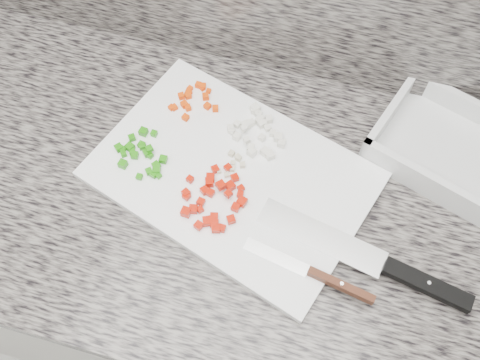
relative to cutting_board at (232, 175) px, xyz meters
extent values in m
cube|color=white|center=(-0.05, -0.03, -0.48)|extent=(3.92, 0.62, 0.86)
cube|color=slate|center=(-0.05, -0.03, -0.03)|extent=(3.96, 0.64, 0.04)
cube|color=white|center=(0.00, 0.00, 0.00)|extent=(0.54, 0.44, 0.02)
cube|color=#E24004|center=(-0.09, 0.16, 0.01)|extent=(0.01, 0.01, 0.01)
cube|color=#E24004|center=(-0.15, 0.10, 0.01)|extent=(0.01, 0.01, 0.01)
cube|color=#E24004|center=(-0.11, 0.17, 0.01)|extent=(0.01, 0.01, 0.01)
cube|color=#E24004|center=(-0.13, 0.14, 0.01)|extent=(0.02, 0.02, 0.01)
cube|color=#E24004|center=(-0.08, 0.12, 0.01)|extent=(0.01, 0.01, 0.01)
cube|color=#E24004|center=(-0.09, 0.14, 0.01)|extent=(0.02, 0.02, 0.01)
cube|color=#E24004|center=(-0.13, 0.14, 0.01)|extent=(0.01, 0.01, 0.01)
cube|color=#E24004|center=(-0.12, 0.17, 0.01)|extent=(0.01, 0.01, 0.01)
cube|color=#E24004|center=(-0.13, 0.15, 0.01)|extent=(0.01, 0.01, 0.01)
cube|color=#E24004|center=(-0.14, 0.13, 0.01)|extent=(0.02, 0.02, 0.01)
cube|color=#E24004|center=(-0.07, 0.12, 0.01)|extent=(0.01, 0.01, 0.01)
cube|color=#E24004|center=(-0.13, 0.15, 0.01)|extent=(0.01, 0.01, 0.01)
cube|color=#E24004|center=(-0.14, 0.10, 0.01)|extent=(0.01, 0.01, 0.01)
cube|color=#E24004|center=(-0.12, 0.11, 0.01)|extent=(0.01, 0.01, 0.01)
cube|color=#E24004|center=(-0.11, 0.16, 0.01)|extent=(0.01, 0.01, 0.01)
cube|color=#E24004|center=(-0.13, 0.11, 0.01)|extent=(0.02, 0.02, 0.01)
cube|color=#E24004|center=(-0.12, 0.09, 0.01)|extent=(0.01, 0.01, 0.01)
cube|color=silver|center=(0.06, 0.05, 0.01)|extent=(0.02, 0.02, 0.01)
cube|color=silver|center=(0.00, 0.14, 0.02)|extent=(0.02, 0.02, 0.01)
cube|color=silver|center=(0.02, 0.11, 0.01)|extent=(0.02, 0.02, 0.01)
cube|color=silver|center=(0.01, 0.11, 0.01)|extent=(0.02, 0.02, 0.01)
cube|color=silver|center=(0.07, 0.08, 0.01)|extent=(0.01, 0.01, 0.01)
cube|color=silver|center=(0.02, 0.12, 0.01)|extent=(0.01, 0.01, 0.01)
cube|color=silver|center=(-0.02, 0.08, 0.01)|extent=(0.01, 0.01, 0.01)
cube|color=silver|center=(0.04, 0.11, 0.01)|extent=(0.02, 0.02, 0.01)
cube|color=silver|center=(0.06, 0.09, 0.02)|extent=(0.02, 0.02, 0.01)
cube|color=silver|center=(0.01, 0.13, 0.01)|extent=(0.01, 0.01, 0.01)
cube|color=silver|center=(0.03, 0.12, 0.01)|extent=(0.02, 0.02, 0.01)
cube|color=silver|center=(0.02, 0.12, 0.01)|extent=(0.02, 0.02, 0.01)
cube|color=silver|center=(-0.02, 0.10, 0.01)|extent=(0.02, 0.02, 0.01)
cube|color=silver|center=(0.02, 0.05, 0.01)|extent=(0.02, 0.02, 0.01)
cube|color=silver|center=(0.00, 0.10, 0.02)|extent=(0.02, 0.02, 0.01)
cube|color=silver|center=(0.05, 0.05, 0.01)|extent=(0.02, 0.02, 0.01)
cube|color=silver|center=(0.02, 0.06, 0.01)|extent=(0.01, 0.01, 0.01)
cube|color=silver|center=(0.01, 0.06, 0.02)|extent=(0.01, 0.01, 0.01)
cube|color=silver|center=(0.01, 0.14, 0.01)|extent=(0.01, 0.01, 0.01)
cube|color=silver|center=(0.03, 0.08, 0.01)|extent=(0.01, 0.01, 0.01)
cube|color=silver|center=(0.03, 0.11, 0.01)|extent=(0.01, 0.01, 0.01)
cube|color=silver|center=(-0.03, 0.09, 0.01)|extent=(0.02, 0.02, 0.01)
cube|color=silver|center=(-0.01, 0.07, 0.01)|extent=(0.02, 0.02, 0.01)
cube|color=silver|center=(0.05, 0.10, 0.01)|extent=(0.01, 0.01, 0.01)
cube|color=silver|center=(0.00, 0.09, 0.02)|extent=(0.02, 0.02, 0.01)
cube|color=#207F0B|center=(-0.20, -0.02, 0.01)|extent=(0.01, 0.01, 0.01)
cube|color=#207F0B|center=(-0.12, -0.04, 0.01)|extent=(0.01, 0.01, 0.01)
cube|color=#207F0B|center=(-0.14, -0.04, 0.01)|extent=(0.02, 0.02, 0.01)
cube|color=#207F0B|center=(-0.13, -0.02, 0.01)|extent=(0.02, 0.02, 0.01)
cube|color=#207F0B|center=(-0.15, -0.05, 0.01)|extent=(0.01, 0.01, 0.01)
cube|color=#207F0B|center=(-0.17, 0.01, 0.01)|extent=(0.01, 0.01, 0.01)
cube|color=#207F0B|center=(-0.18, -0.01, 0.01)|extent=(0.01, 0.01, 0.01)
cube|color=#207F0B|center=(-0.19, -0.04, 0.01)|extent=(0.02, 0.02, 0.01)
cube|color=#207F0B|center=(-0.12, -0.01, 0.01)|extent=(0.01, 0.01, 0.01)
cube|color=#207F0B|center=(-0.21, -0.01, 0.01)|extent=(0.02, 0.02, 0.01)
cube|color=#207F0B|center=(-0.15, 0.00, 0.02)|extent=(0.02, 0.02, 0.01)
cube|color=#207F0B|center=(-0.20, -0.01, 0.01)|extent=(0.01, 0.01, 0.01)
cube|color=#207F0B|center=(-0.13, -0.03, 0.01)|extent=(0.02, 0.02, 0.01)
cube|color=#207F0B|center=(-0.17, 0.01, 0.01)|extent=(0.02, 0.02, 0.01)
cube|color=#207F0B|center=(-0.18, 0.04, 0.01)|extent=(0.02, 0.02, 0.01)
cube|color=#207F0B|center=(-0.16, 0.04, 0.01)|extent=(0.01, 0.01, 0.01)
cube|color=#207F0B|center=(-0.16, 0.00, 0.01)|extent=(0.02, 0.02, 0.01)
cube|color=#207F0B|center=(-0.15, -0.01, 0.01)|extent=(0.01, 0.01, 0.01)
cube|color=#207F0B|center=(-0.19, 0.02, 0.01)|extent=(0.02, 0.02, 0.01)
cube|color=#207F0B|center=(-0.19, 0.00, 0.01)|extent=(0.02, 0.02, 0.01)
cube|color=#207F0B|center=(-0.13, -0.04, 0.01)|extent=(0.01, 0.01, 0.01)
cube|color=#207F0B|center=(-0.18, -0.02, 0.01)|extent=(0.01, 0.01, 0.01)
cube|color=#B71302|center=(0.00, -0.11, 0.01)|extent=(0.02, 0.02, 0.01)
cube|color=#B71302|center=(-0.06, -0.06, 0.01)|extent=(0.02, 0.02, 0.01)
cube|color=#B71302|center=(-0.01, -0.10, 0.02)|extent=(0.02, 0.02, 0.01)
cube|color=#B71302|center=(0.01, -0.03, 0.02)|extent=(0.02, 0.02, 0.01)
cube|color=#B71302|center=(0.03, -0.05, 0.02)|extent=(0.02, 0.02, 0.01)
cube|color=#B71302|center=(-0.03, 0.00, 0.01)|extent=(0.02, 0.02, 0.01)
cube|color=#B71302|center=(-0.04, -0.09, 0.01)|extent=(0.02, 0.02, 0.01)
cube|color=#B71302|center=(0.02, -0.09, 0.01)|extent=(0.02, 0.02, 0.01)
cube|color=#B71302|center=(-0.04, -0.05, 0.01)|extent=(0.02, 0.02, 0.01)
cube|color=#B71302|center=(0.03, -0.07, 0.01)|extent=(0.02, 0.02, 0.01)
cube|color=#B71302|center=(0.00, -0.09, 0.01)|extent=(0.02, 0.02, 0.01)
cube|color=#B71302|center=(0.00, -0.11, 0.01)|extent=(0.02, 0.02, 0.01)
cube|color=#B71302|center=(0.00, -0.10, 0.01)|extent=(0.02, 0.02, 0.01)
cube|color=#B71302|center=(0.01, -0.05, 0.02)|extent=(0.02, 0.02, 0.01)
cube|color=#B71302|center=(0.00, -0.10, 0.01)|extent=(0.01, 0.01, 0.01)
cube|color=#B71302|center=(-0.03, -0.09, 0.01)|extent=(0.01, 0.01, 0.01)
cube|color=#B71302|center=(0.03, -0.04, 0.01)|extent=(0.01, 0.01, 0.01)
cube|color=#B71302|center=(-0.01, 0.01, 0.01)|extent=(0.02, 0.02, 0.01)
cube|color=#B71302|center=(-0.05, -0.10, 0.02)|extent=(0.02, 0.02, 0.01)
cube|color=#B71302|center=(-0.03, -0.07, 0.01)|extent=(0.01, 0.01, 0.01)
cube|color=#B71302|center=(-0.01, -0.04, 0.02)|extent=(0.02, 0.02, 0.01)
cube|color=#B71302|center=(-0.02, -0.05, 0.01)|extent=(0.01, 0.01, 0.01)
cube|color=#B71302|center=(0.01, -0.01, 0.01)|extent=(0.02, 0.02, 0.01)
cube|color=#B71302|center=(-0.03, -0.02, 0.02)|extent=(0.02, 0.02, 0.01)
cube|color=#B71302|center=(-0.06, -0.07, 0.01)|extent=(0.02, 0.02, 0.01)
cube|color=#B71302|center=(-0.03, -0.03, 0.01)|extent=(0.02, 0.02, 0.01)
cube|color=#B71302|center=(0.01, -0.11, 0.01)|extent=(0.01, 0.01, 0.01)
cube|color=#B71302|center=(-0.07, -0.03, 0.01)|extent=(0.01, 0.01, 0.01)
cube|color=#B71302|center=(-0.02, -0.11, 0.01)|extent=(0.02, 0.02, 0.01)
cube|color=#B71302|center=(0.02, -0.03, 0.01)|extent=(0.01, 0.01, 0.01)
cube|color=beige|center=(-0.02, 0.00, 0.01)|extent=(0.01, 0.01, 0.01)
cube|color=beige|center=(0.00, 0.03, 0.01)|extent=(0.01, 0.01, 0.01)
cube|color=beige|center=(0.00, 0.03, 0.01)|extent=(0.01, 0.01, 0.01)
cube|color=beige|center=(-0.01, 0.04, 0.01)|extent=(0.01, 0.01, 0.01)
cube|color=beige|center=(0.01, 0.02, 0.01)|extent=(0.01, 0.01, 0.01)
cube|color=beige|center=(0.00, 0.01, 0.01)|extent=(0.01, 0.01, 0.01)
cube|color=beige|center=(-0.01, -0.01, 0.01)|extent=(0.01, 0.01, 0.01)
cube|color=beige|center=(0.00, 0.02, 0.01)|extent=(0.01, 0.01, 0.01)
cube|color=white|center=(0.18, -0.08, 0.01)|extent=(0.22, 0.09, 0.00)
cube|color=black|center=(0.35, -0.11, 0.02)|extent=(0.14, 0.06, 0.02)
cylinder|color=white|center=(0.35, -0.11, 0.02)|extent=(0.01, 0.01, 0.00)
cube|color=white|center=(0.11, -0.13, 0.01)|extent=(0.11, 0.04, 0.00)
cube|color=#4D2113|center=(0.22, -0.15, 0.02)|extent=(0.11, 0.03, 0.02)
cylinder|color=white|center=(0.22, -0.15, 0.02)|extent=(0.01, 0.01, 0.00)
cube|color=silver|center=(0.37, 0.15, 0.00)|extent=(0.33, 0.28, 0.01)
cube|color=silver|center=(0.40, 0.23, 0.03)|extent=(0.27, 0.10, 0.04)
cube|color=silver|center=(0.34, 0.06, 0.03)|extent=(0.27, 0.10, 0.04)
cube|color=silver|center=(0.25, 0.19, 0.03)|extent=(0.08, 0.19, 0.04)
camera|label=1|loc=(0.14, -0.43, 0.83)|focal=40.00mm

